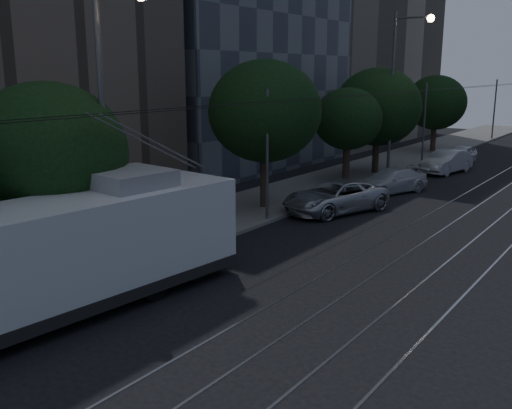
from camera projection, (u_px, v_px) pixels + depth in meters
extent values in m
plane|color=black|center=(217.00, 328.00, 15.35)|extent=(120.00, 120.00, 0.00)
cube|color=slate|center=(330.00, 182.00, 35.39)|extent=(5.00, 90.00, 0.15)
cube|color=#9898A0|center=(456.00, 199.00, 30.97)|extent=(0.08, 90.00, 0.02)
cube|color=#9898A0|center=(483.00, 202.00, 30.14)|extent=(0.08, 90.00, 0.02)
cylinder|color=black|center=(390.00, 93.00, 32.05)|extent=(0.02, 90.00, 0.02)
cylinder|color=black|center=(402.00, 93.00, 31.65)|extent=(0.02, 90.00, 0.02)
cylinder|color=#555658|center=(267.00, 157.00, 25.58)|extent=(0.14, 0.14, 6.00)
cylinder|color=#555658|center=(424.00, 125.00, 41.36)|extent=(0.14, 0.14, 6.00)
cylinder|color=#555658|center=(494.00, 110.00, 57.14)|extent=(0.14, 0.14, 6.00)
cube|color=silver|center=(46.00, 257.00, 15.48)|extent=(3.71, 12.50, 2.93)
cube|color=black|center=(50.00, 302.00, 15.78)|extent=(3.76, 12.55, 0.36)
cube|color=black|center=(62.00, 248.00, 15.86)|extent=(3.54, 9.95, 1.08)
cube|color=black|center=(196.00, 207.00, 20.27)|extent=(2.12, 0.27, 1.03)
cube|color=gray|center=(129.00, 179.00, 17.52)|extent=(2.41, 2.45, 0.51)
cylinder|color=#555658|center=(147.00, 143.00, 18.33)|extent=(0.06, 4.64, 2.27)
cylinder|color=#555658|center=(160.00, 145.00, 17.98)|extent=(0.06, 4.64, 2.27)
cylinder|color=black|center=(99.00, 267.00, 18.64)|extent=(0.31, 1.03, 1.03)
cylinder|color=black|center=(153.00, 283.00, 17.20)|extent=(0.31, 1.03, 1.03)
cylinder|color=black|center=(144.00, 252.00, 20.19)|extent=(0.31, 1.03, 1.03)
cylinder|color=black|center=(197.00, 266.00, 18.76)|extent=(0.31, 1.03, 1.03)
imported|color=silver|center=(335.00, 197.00, 27.91)|extent=(4.20, 6.08, 1.54)
imported|color=silver|center=(331.00, 195.00, 28.89)|extent=(1.55, 3.83, 1.30)
imported|color=silver|center=(391.00, 181.00, 32.46)|extent=(3.53, 5.06, 1.36)
imported|color=silver|center=(446.00, 162.00, 38.76)|extent=(2.39, 4.91, 1.55)
imported|color=white|center=(461.00, 155.00, 42.73)|extent=(1.61, 3.97, 1.35)
cylinder|color=#2E2119|center=(55.00, 244.00, 19.09)|extent=(0.44, 0.44, 2.20)
ellipsoid|color=black|center=(48.00, 154.00, 18.40)|extent=(5.18, 5.18, 4.66)
cylinder|color=#2E2119|center=(264.00, 182.00, 28.38)|extent=(0.44, 0.44, 2.81)
ellipsoid|color=black|center=(265.00, 111.00, 27.59)|extent=(5.50, 5.50, 4.95)
cylinder|color=#2E2119|center=(346.00, 165.00, 34.71)|extent=(0.44, 0.44, 2.45)
ellipsoid|color=black|center=(348.00, 119.00, 34.08)|extent=(4.12, 4.12, 3.71)
cylinder|color=#2E2119|center=(376.00, 157.00, 38.08)|extent=(0.44, 0.44, 2.37)
ellipsoid|color=black|center=(378.00, 107.00, 37.33)|extent=(5.65, 5.65, 5.08)
cylinder|color=#2E2119|center=(433.00, 139.00, 48.47)|extent=(0.44, 0.44, 2.33)
ellipsoid|color=black|center=(436.00, 102.00, 47.78)|extent=(5.03, 5.03, 4.53)
cylinder|color=#555658|center=(104.00, 138.00, 18.17)|extent=(0.20, 0.20, 9.39)
cylinder|color=#555658|center=(392.00, 98.00, 35.71)|extent=(0.20, 0.20, 10.32)
cylinder|color=#555658|center=(414.00, 17.00, 33.98)|extent=(2.27, 0.12, 0.12)
sphere|color=#E5B27E|center=(431.00, 18.00, 33.42)|extent=(0.44, 0.44, 0.44)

